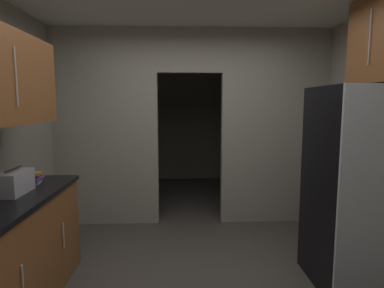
{
  "coord_description": "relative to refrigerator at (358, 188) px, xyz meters",
  "views": [
    {
      "loc": [
        -0.17,
        -2.58,
        1.62
      ],
      "look_at": [
        -0.02,
        1.2,
        1.16
      ],
      "focal_mm": 30.19,
      "sensor_mm": 36.0,
      "label": 1
    }
  ],
  "objects": [
    {
      "name": "adjoining_room_shell",
      "position": [
        -1.4,
        3.5,
        0.42
      ],
      "size": [
        3.68,
        2.71,
        2.61
      ],
      "color": "gray",
      "rests_on": "ground"
    },
    {
      "name": "refrigerator",
      "position": [
        0.0,
        0.0,
        0.0
      ],
      "size": [
        0.73,
        0.8,
        1.78
      ],
      "color": "black",
      "rests_on": "ground"
    },
    {
      "name": "boombox",
      "position": [
        -2.89,
        -0.16,
        0.12
      ],
      "size": [
        0.19,
        0.34,
        0.21
      ],
      "color": "#B2B2B7",
      "rests_on": "lower_cabinet_run"
    },
    {
      "name": "book_stack",
      "position": [
        -2.88,
        0.17,
        0.08
      ],
      "size": [
        0.15,
        0.17,
        0.1
      ],
      "color": "beige",
      "rests_on": "lower_cabinet_run"
    },
    {
      "name": "kitchen_partition",
      "position": [
        -1.4,
        1.63,
        0.48
      ],
      "size": [
        3.68,
        0.12,
        2.61
      ],
      "color": "#9E998C",
      "rests_on": "ground"
    },
    {
      "name": "lower_cabinet_run",
      "position": [
        -2.92,
        -0.33,
        -0.43
      ],
      "size": [
        0.66,
        1.69,
        0.91
      ],
      "color": "brown",
      "rests_on": "ground"
    }
  ]
}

